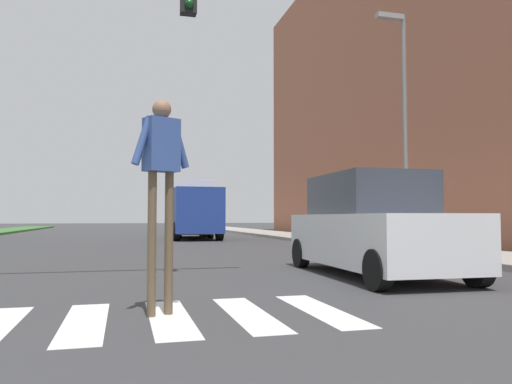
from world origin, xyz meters
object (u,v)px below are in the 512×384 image
at_px(pedestrian_performer, 161,171).
at_px(sedan_midblock, 191,223).
at_px(street_lamp_right, 402,108).
at_px(truck_box_delivery, 192,208).
at_px(suv_crossing, 372,227).

xyz_separation_m(pedestrian_performer, sedan_midblock, (3.22, 21.85, -0.88)).
xyz_separation_m(street_lamp_right, truck_box_delivery, (-5.07, 12.16, -2.96)).
xyz_separation_m(suv_crossing, truck_box_delivery, (-1.20, 17.34, 0.70)).
xyz_separation_m(street_lamp_right, suv_crossing, (-3.87, -5.18, -3.66)).
relative_size(pedestrian_performer, truck_box_delivery, 0.40).
height_order(street_lamp_right, sedan_midblock, street_lamp_right).
bearing_deg(truck_box_delivery, street_lamp_right, -67.36).
distance_m(pedestrian_performer, sedan_midblock, 22.10).
bearing_deg(truck_box_delivery, sedan_midblock, 84.32).
bearing_deg(street_lamp_right, pedestrian_performer, -135.11).
relative_size(sedan_midblock, truck_box_delivery, 0.67).
xyz_separation_m(street_lamp_right, pedestrian_performer, (-8.13, -8.10, -2.93)).
bearing_deg(suv_crossing, truck_box_delivery, 93.96).
distance_m(pedestrian_performer, suv_crossing, 5.21).
distance_m(street_lamp_right, suv_crossing, 7.43).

